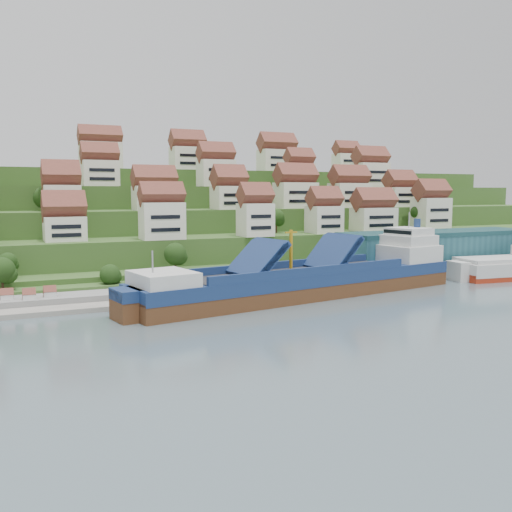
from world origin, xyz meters
name	(u,v)px	position (x,y,z in m)	size (l,w,h in m)	color
ground	(310,296)	(0.00, 0.00, 0.00)	(300.00, 300.00, 0.00)	slate
quay	(348,277)	(20.00, 15.00, 1.10)	(180.00, 14.00, 2.20)	gray
pebble_beach	(29,306)	(-58.00, 12.00, 0.50)	(45.00, 20.00, 1.00)	gray
hillside	(177,225)	(0.00, 103.55, 10.66)	(260.00, 128.00, 31.00)	#2D4C1E
hillside_village	(221,188)	(2.36, 61.32, 24.60)	(155.42, 64.46, 28.92)	white
hillside_trees	(196,211)	(-10.67, 47.40, 17.88)	(144.57, 61.94, 32.32)	#224216
warehouse	(438,248)	(52.00, 17.00, 7.20)	(60.00, 15.00, 10.00)	#23545F
flagpole	(353,257)	(18.11, 10.00, 6.88)	(1.28, 0.16, 8.00)	gray
beach_huts	(18,300)	(-60.00, 10.75, 2.10)	(14.40, 3.70, 2.20)	white
cargo_ship	(314,281)	(1.07, 0.14, 3.42)	(82.41, 26.29, 18.11)	#543019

